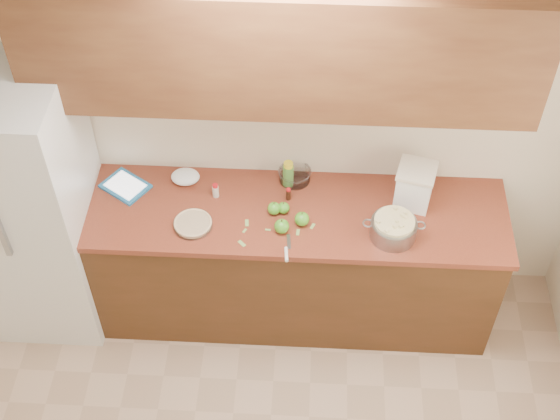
# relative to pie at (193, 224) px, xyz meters

# --- Properties ---
(room_shell) EXTENTS (3.60, 3.60, 3.60)m
(room_shell) POSITION_rel_pie_xyz_m (0.47, -1.33, 0.36)
(room_shell) COLOR tan
(room_shell) RESTS_ON ground
(counter_run) EXTENTS (2.64, 0.68, 0.92)m
(counter_run) POSITION_rel_pie_xyz_m (0.47, 0.14, -0.48)
(counter_run) COLOR #4C2915
(counter_run) RESTS_ON ground
(upper_cabinets) EXTENTS (2.60, 0.34, 0.70)m
(upper_cabinets) POSITION_rel_pie_xyz_m (0.47, 0.30, 1.01)
(upper_cabinets) COLOR brown
(upper_cabinets) RESTS_ON room_shell
(fridge) EXTENTS (0.70, 0.70, 1.80)m
(fridge) POSITION_rel_pie_xyz_m (-0.97, 0.11, -0.04)
(fridge) COLOR silver
(fridge) RESTS_ON ground
(pie) EXTENTS (0.22, 0.22, 0.04)m
(pie) POSITION_rel_pie_xyz_m (0.00, 0.00, 0.00)
(pie) COLOR silver
(pie) RESTS_ON counter_run
(colander) EXTENTS (0.35, 0.26, 0.13)m
(colander) POSITION_rel_pie_xyz_m (1.12, -0.01, 0.04)
(colander) COLOR gray
(colander) RESTS_ON counter_run
(flour_canister) EXTENTS (0.26, 0.26, 0.26)m
(flour_canister) POSITION_rel_pie_xyz_m (1.24, 0.26, 0.11)
(flour_canister) COLOR white
(flour_canister) RESTS_ON counter_run
(tablet) EXTENTS (0.32, 0.31, 0.02)m
(tablet) POSITION_rel_pie_xyz_m (-0.44, 0.28, -0.01)
(tablet) COLOR #226CA3
(tablet) RESTS_ON counter_run
(paring_knife) EXTENTS (0.04, 0.20, 0.02)m
(paring_knife) POSITION_rel_pie_xyz_m (0.53, -0.17, -0.01)
(paring_knife) COLOR gray
(paring_knife) RESTS_ON counter_run
(lemon_bottle) EXTENTS (0.06, 0.06, 0.17)m
(lemon_bottle) POSITION_rel_pie_xyz_m (0.52, 0.36, 0.06)
(lemon_bottle) COLOR #4C8C38
(lemon_bottle) RESTS_ON counter_run
(cinnamon_shaker) EXTENTS (0.04, 0.04, 0.09)m
(cinnamon_shaker) POSITION_rel_pie_xyz_m (0.10, 0.24, 0.03)
(cinnamon_shaker) COLOR beige
(cinnamon_shaker) RESTS_ON counter_run
(vanilla_bottle) EXTENTS (0.03, 0.03, 0.08)m
(vanilla_bottle) POSITION_rel_pie_xyz_m (0.53, 0.24, 0.02)
(vanilla_bottle) COLOR black
(vanilla_bottle) RESTS_ON counter_run
(mixing_bowl) EXTENTS (0.20, 0.20, 0.07)m
(mixing_bowl) POSITION_rel_pie_xyz_m (0.56, 0.40, 0.02)
(mixing_bowl) COLOR silver
(mixing_bowl) RESTS_ON counter_run
(paper_towel) EXTENTS (0.20, 0.18, 0.07)m
(paper_towel) POSITION_rel_pie_xyz_m (-0.09, 0.35, 0.02)
(paper_towel) COLOR white
(paper_towel) RESTS_ON counter_run
(apple_left) EXTENTS (0.08, 0.08, 0.09)m
(apple_left) POSITION_rel_pie_xyz_m (0.45, 0.12, 0.02)
(apple_left) COLOR #489B23
(apple_left) RESTS_ON counter_run
(apple_center) EXTENTS (0.07, 0.07, 0.08)m
(apple_center) POSITION_rel_pie_xyz_m (0.50, 0.13, 0.02)
(apple_center) COLOR #489B23
(apple_center) RESTS_ON counter_run
(apple_front) EXTENTS (0.08, 0.08, 0.10)m
(apple_front) POSITION_rel_pie_xyz_m (0.50, -0.01, 0.02)
(apple_front) COLOR #489B23
(apple_front) RESTS_ON counter_run
(apple_extra) EXTENTS (0.08, 0.08, 0.09)m
(apple_extra) POSITION_rel_pie_xyz_m (0.61, 0.05, 0.02)
(apple_extra) COLOR #489B23
(apple_extra) RESTS_ON counter_run
(peel_a) EXTENTS (0.05, 0.05, 0.00)m
(peel_a) POSITION_rel_pie_xyz_m (0.28, -0.11, -0.02)
(peel_a) COLOR #85AC53
(peel_a) RESTS_ON counter_run
(peel_b) EXTENTS (0.03, 0.03, 0.00)m
(peel_b) POSITION_rel_pie_xyz_m (0.29, -0.02, -0.02)
(peel_b) COLOR #85AC53
(peel_b) RESTS_ON counter_run
(peel_c) EXTENTS (0.02, 0.05, 0.00)m
(peel_c) POSITION_rel_pie_xyz_m (0.59, -0.02, -0.02)
(peel_c) COLOR #85AC53
(peel_c) RESTS_ON counter_run
(peel_d) EXTENTS (0.03, 0.05, 0.00)m
(peel_d) POSITION_rel_pie_xyz_m (0.67, 0.03, -0.02)
(peel_d) COLOR #85AC53
(peel_d) RESTS_ON counter_run
(peel_e) EXTENTS (0.03, 0.01, 0.00)m
(peel_e) POSITION_rel_pie_xyz_m (0.42, -0.01, -0.02)
(peel_e) COLOR #85AC53
(peel_e) RESTS_ON counter_run
(peel_f) EXTENTS (0.03, 0.05, 0.00)m
(peel_f) POSITION_rel_pie_xyz_m (0.30, 0.04, -0.02)
(peel_f) COLOR #85AC53
(peel_f) RESTS_ON counter_run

